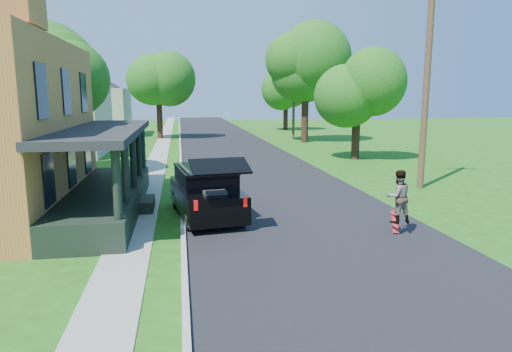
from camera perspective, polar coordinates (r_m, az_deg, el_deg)
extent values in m
plane|color=#235210|center=(12.71, 9.89, -9.78)|extent=(140.00, 140.00, 0.00)
cube|color=black|center=(31.81, -2.08, 2.30)|extent=(8.00, 120.00, 0.02)
cube|color=#A6A7A2|center=(31.55, -9.40, 2.10)|extent=(0.15, 120.00, 0.12)
cube|color=gray|center=(31.59, -12.21, 2.02)|extent=(1.30, 120.00, 0.03)
cube|color=gray|center=(18.59, -26.29, -4.33)|extent=(6.50, 1.20, 0.03)
cube|color=#BD7F37|center=(18.36, -28.17, 18.70)|extent=(1.60, 2.20, 1.60)
cube|color=black|center=(17.89, -18.09, -2.82)|extent=(2.40, 10.00, 0.90)
cube|color=black|center=(17.52, -18.54, 5.34)|extent=(2.60, 10.30, 0.25)
cube|color=beige|center=(36.54, -24.62, 6.34)|extent=(8.00, 8.00, 5.00)
pyramid|color=black|center=(36.61, -25.17, 13.69)|extent=(12.78, 12.78, 2.20)
cube|color=beige|center=(52.15, -20.11, 7.47)|extent=(8.00, 8.00, 5.00)
pyramid|color=black|center=(52.20, -20.42, 12.62)|extent=(12.78, 12.78, 2.20)
cube|color=black|center=(16.32, -6.24, -2.74)|extent=(2.57, 4.85, 0.89)
cube|color=black|center=(16.33, -6.40, -0.17)|extent=(2.17, 3.09, 0.58)
cube|color=black|center=(16.28, -6.42, 0.92)|extent=(2.22, 3.19, 0.08)
cube|color=black|center=(13.88, -4.52, 1.22)|extent=(1.91, 1.20, 0.40)
cube|color=#2F2F33|center=(14.93, -5.21, -2.69)|extent=(0.82, 0.73, 0.47)
cube|color=#BCBCC1|center=(16.14, -9.14, 1.11)|extent=(0.42, 2.53, 0.06)
cube|color=#BCBCC1|center=(16.43, -3.76, 1.38)|extent=(0.42, 2.53, 0.06)
cube|color=#990505|center=(13.92, -7.55, -3.67)|extent=(0.13, 0.08, 0.32)
cube|color=#990505|center=(14.26, -1.37, -3.25)|extent=(0.13, 0.08, 0.32)
cylinder|color=black|center=(17.74, -9.88, -2.88)|extent=(0.35, 0.74, 0.72)
cylinder|color=black|center=(18.03, -4.54, -2.55)|extent=(0.35, 0.74, 0.72)
cylinder|color=black|center=(14.80, -8.28, -5.42)|extent=(0.35, 0.74, 0.72)
cylinder|color=black|center=(15.15, -1.92, -4.96)|extent=(0.35, 0.74, 0.72)
imported|color=black|center=(14.67, 17.34, -2.47)|extent=(0.85, 0.69, 1.65)
cube|color=#AA0E10|center=(15.05, 16.98, -5.47)|extent=(0.32, 0.50, 0.65)
cylinder|color=black|center=(26.96, -23.32, 3.75)|extent=(0.63, 0.63, 3.42)
sphere|color=#2F8323|center=(26.85, -23.83, 10.98)|extent=(5.14, 5.14, 5.07)
sphere|color=#2F8323|center=(26.49, -23.23, 13.49)|extent=(4.45, 4.45, 4.40)
sphere|color=#2F8323|center=(27.43, -24.85, 12.05)|extent=(4.57, 4.57, 4.51)
cylinder|color=black|center=(47.04, -11.94, 6.91)|extent=(0.71, 0.71, 3.80)
sphere|color=#2F8323|center=(46.99, -12.10, 11.25)|extent=(6.28, 6.28, 4.98)
sphere|color=#2F8323|center=(46.86, -11.57, 12.62)|extent=(5.45, 5.45, 4.32)
sphere|color=#2F8323|center=(47.26, -12.86, 11.88)|extent=(5.59, 5.59, 4.43)
cylinder|color=black|center=(31.69, 12.36, 4.85)|extent=(0.64, 0.64, 3.09)
sphere|color=#2F8323|center=(31.58, 12.56, 10.16)|extent=(4.87, 4.87, 4.17)
sphere|color=#2F8323|center=(31.39, 13.45, 11.82)|extent=(4.22, 4.22, 3.61)
sphere|color=#2F8323|center=(31.88, 11.57, 11.02)|extent=(4.33, 4.33, 3.71)
cylinder|color=black|center=(42.50, 6.13, 7.28)|extent=(0.81, 0.81, 4.56)
sphere|color=#2F8323|center=(42.52, 6.24, 13.18)|extent=(7.97, 7.97, 6.29)
sphere|color=#2F8323|center=(42.26, 6.89, 15.09)|extent=(6.91, 6.91, 5.45)
sphere|color=#2F8323|center=(43.06, 5.51, 14.08)|extent=(7.08, 7.08, 5.59)
cylinder|color=black|center=(57.86, 3.72, 7.36)|extent=(0.74, 0.74, 3.21)
sphere|color=#2F8323|center=(57.81, 3.76, 10.82)|extent=(7.33, 7.33, 5.65)
sphere|color=#2F8323|center=(57.48, 4.14, 12.07)|extent=(6.35, 6.35, 4.90)
sphere|color=#2F8323|center=(58.30, 3.31, 11.43)|extent=(6.51, 6.51, 5.03)
cylinder|color=#453020|center=(22.39, 20.68, 12.97)|extent=(0.37, 0.37, 11.33)
cylinder|color=#453020|center=(45.17, 4.74, 9.89)|extent=(0.29, 0.29, 8.39)
cube|color=#453020|center=(45.31, 4.81, 14.43)|extent=(1.61, 0.33, 0.12)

